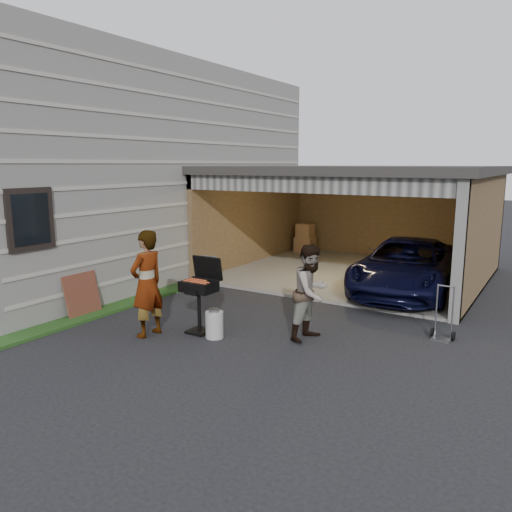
{
  "coord_description": "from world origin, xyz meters",
  "views": [
    {
      "loc": [
        5.5,
        -6.1,
        2.96
      ],
      "look_at": [
        0.34,
        2.19,
        1.15
      ],
      "focal_mm": 35.0,
      "sensor_mm": 36.0,
      "label": 1
    }
  ],
  "objects_px": {
    "man": "(311,292)",
    "propane_tank": "(214,325)",
    "woman": "(147,284)",
    "bbq_grill": "(200,289)",
    "minivan": "(407,268)",
    "plywood_panel": "(82,295)",
    "hand_truck": "(442,329)"
  },
  "relations": [
    {
      "from": "woman",
      "to": "man",
      "type": "height_order",
      "value": "woman"
    },
    {
      "from": "minivan",
      "to": "plywood_panel",
      "type": "bearing_deg",
      "value": -139.21
    },
    {
      "from": "bbq_grill",
      "to": "propane_tank",
      "type": "relative_size",
      "value": 2.88
    },
    {
      "from": "woman",
      "to": "plywood_panel",
      "type": "distance_m",
      "value": 1.97
    },
    {
      "from": "bbq_grill",
      "to": "propane_tank",
      "type": "distance_m",
      "value": 0.69
    },
    {
      "from": "man",
      "to": "hand_truck",
      "type": "relative_size",
      "value": 1.72
    },
    {
      "from": "plywood_panel",
      "to": "bbq_grill",
      "type": "bearing_deg",
      "value": 10.46
    },
    {
      "from": "minivan",
      "to": "plywood_panel",
      "type": "distance_m",
      "value": 7.07
    },
    {
      "from": "bbq_grill",
      "to": "plywood_panel",
      "type": "bearing_deg",
      "value": -169.54
    },
    {
      "from": "man",
      "to": "plywood_panel",
      "type": "xyz_separation_m",
      "value": [
        -4.37,
        -1.2,
        -0.39
      ]
    },
    {
      "from": "propane_tank",
      "to": "hand_truck",
      "type": "relative_size",
      "value": 0.49
    },
    {
      "from": "propane_tank",
      "to": "plywood_panel",
      "type": "height_order",
      "value": "plywood_panel"
    },
    {
      "from": "bbq_grill",
      "to": "plywood_panel",
      "type": "relative_size",
      "value": 1.55
    },
    {
      "from": "propane_tank",
      "to": "hand_truck",
      "type": "distance_m",
      "value": 3.9
    },
    {
      "from": "man",
      "to": "bbq_grill",
      "type": "relative_size",
      "value": 1.22
    },
    {
      "from": "bbq_grill",
      "to": "hand_truck",
      "type": "relative_size",
      "value": 1.41
    },
    {
      "from": "man",
      "to": "propane_tank",
      "type": "distance_m",
      "value": 1.75
    },
    {
      "from": "bbq_grill",
      "to": "man",
      "type": "bearing_deg",
      "value": 21.89
    },
    {
      "from": "plywood_panel",
      "to": "hand_truck",
      "type": "bearing_deg",
      "value": 20.46
    },
    {
      "from": "man",
      "to": "bbq_grill",
      "type": "height_order",
      "value": "man"
    },
    {
      "from": "propane_tank",
      "to": "plywood_panel",
      "type": "xyz_separation_m",
      "value": [
        -2.94,
        -0.37,
        0.19
      ]
    },
    {
      "from": "propane_tank",
      "to": "hand_truck",
      "type": "bearing_deg",
      "value": 30.57
    },
    {
      "from": "woman",
      "to": "hand_truck",
      "type": "relative_size",
      "value": 1.95
    },
    {
      "from": "woman",
      "to": "bbq_grill",
      "type": "relative_size",
      "value": 1.39
    },
    {
      "from": "plywood_panel",
      "to": "hand_truck",
      "type": "height_order",
      "value": "hand_truck"
    },
    {
      "from": "woman",
      "to": "man",
      "type": "relative_size",
      "value": 1.13
    },
    {
      "from": "woman",
      "to": "bbq_grill",
      "type": "bearing_deg",
      "value": 136.2
    },
    {
      "from": "man",
      "to": "propane_tank",
      "type": "bearing_deg",
      "value": 130.05
    },
    {
      "from": "bbq_grill",
      "to": "propane_tank",
      "type": "xyz_separation_m",
      "value": [
        0.38,
        -0.1,
        -0.56
      ]
    },
    {
      "from": "bbq_grill",
      "to": "hand_truck",
      "type": "height_order",
      "value": "bbq_grill"
    },
    {
      "from": "woman",
      "to": "propane_tank",
      "type": "height_order",
      "value": "woman"
    },
    {
      "from": "minivan",
      "to": "bbq_grill",
      "type": "xyz_separation_m",
      "value": [
        -2.36,
        -4.6,
        0.19
      ]
    }
  ]
}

